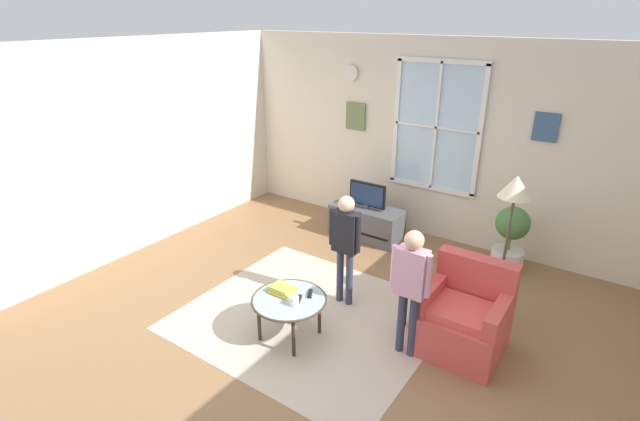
% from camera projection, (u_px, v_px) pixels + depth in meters
% --- Properties ---
extents(ground_plane, '(6.59, 6.43, 0.02)m').
position_uv_depth(ground_plane, '(306.00, 335.00, 4.82)').
color(ground_plane, olive).
extents(back_wall, '(5.99, 0.17, 2.74)m').
position_uv_depth(back_wall, '(433.00, 141.00, 6.54)').
color(back_wall, beige).
rests_on(back_wall, ground_plane).
extents(side_wall_left, '(0.12, 5.83, 2.74)m').
position_uv_depth(side_wall_left, '(106.00, 156.00, 5.89)').
color(side_wall_left, beige).
rests_on(side_wall_left, ground_plane).
extents(area_rug, '(2.55, 2.26, 0.01)m').
position_uv_depth(area_rug, '(310.00, 317.00, 5.10)').
color(area_rug, '#C6B29E').
rests_on(area_rug, ground_plane).
extents(tv_stand, '(1.03, 0.46, 0.46)m').
position_uv_depth(tv_stand, '(366.00, 223.00, 6.81)').
color(tv_stand, '#4C4C51').
rests_on(tv_stand, ground_plane).
extents(television, '(0.54, 0.08, 0.37)m').
position_uv_depth(television, '(367.00, 195.00, 6.64)').
color(television, '#4C4C4C').
rests_on(television, tv_stand).
extents(armchair, '(0.76, 0.74, 0.87)m').
position_uv_depth(armchair, '(464.00, 318.00, 4.53)').
color(armchair, '#D14C47').
rests_on(armchair, ground_plane).
extents(coffee_table, '(0.75, 0.75, 0.45)m').
position_uv_depth(coffee_table, '(289.00, 301.00, 4.64)').
color(coffee_table, '#99B2B7').
rests_on(coffee_table, ground_plane).
extents(book_stack, '(0.27, 0.19, 0.07)m').
position_uv_depth(book_stack, '(282.00, 289.00, 4.72)').
color(book_stack, '#BB8D3A').
rests_on(book_stack, coffee_table).
extents(cup, '(0.09, 0.09, 0.09)m').
position_uv_depth(cup, '(294.00, 301.00, 4.51)').
color(cup, white).
rests_on(cup, coffee_table).
extents(remote_near_books, '(0.11, 0.14, 0.02)m').
position_uv_depth(remote_near_books, '(310.00, 294.00, 4.69)').
color(remote_near_books, black).
rests_on(remote_near_books, coffee_table).
extents(remote_near_cup, '(0.10, 0.14, 0.02)m').
position_uv_depth(remote_near_cup, '(299.00, 299.00, 4.60)').
color(remote_near_cup, black).
rests_on(remote_near_cup, coffee_table).
extents(person_black_shirt, '(0.38, 0.17, 1.27)m').
position_uv_depth(person_black_shirt, '(345.00, 238.00, 5.06)').
color(person_black_shirt, '#333851').
rests_on(person_black_shirt, ground_plane).
extents(person_red_shirt, '(0.30, 0.14, 1.01)m').
position_uv_depth(person_red_shirt, '(411.00, 274.00, 4.70)').
color(person_red_shirt, black).
rests_on(person_red_shirt, ground_plane).
extents(person_pink_shirt, '(0.39, 0.18, 1.28)m').
position_uv_depth(person_pink_shirt, '(411.00, 280.00, 4.26)').
color(person_pink_shirt, '#333851').
rests_on(person_pink_shirt, ground_plane).
extents(potted_plant_by_window, '(0.41, 0.41, 0.85)m').
position_uv_depth(potted_plant_by_window, '(510.00, 238.00, 5.86)').
color(potted_plant_by_window, silver).
rests_on(potted_plant_by_window, ground_plane).
extents(floor_lamp, '(0.32, 0.32, 1.59)m').
position_uv_depth(floor_lamp, '(514.00, 201.00, 4.59)').
color(floor_lamp, black).
rests_on(floor_lamp, ground_plane).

